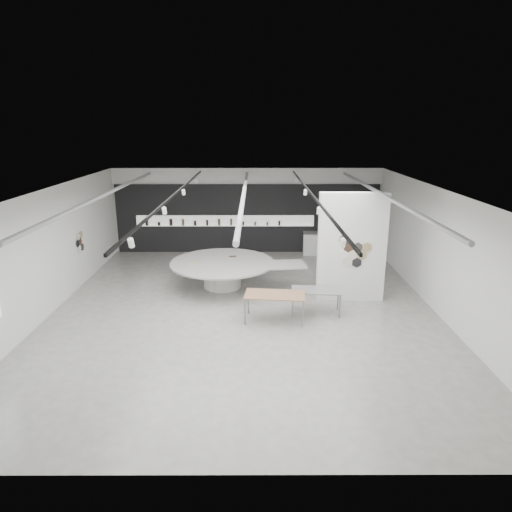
{
  "coord_description": "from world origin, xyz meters",
  "views": [
    {
      "loc": [
        0.34,
        -13.33,
        5.68
      ],
      "look_at": [
        0.38,
        1.2,
        1.45
      ],
      "focal_mm": 32.0,
      "sensor_mm": 36.0,
      "label": 1
    }
  ],
  "objects_px": {
    "sample_table_stone": "(316,292)",
    "kitchen_counter": "(323,243)",
    "display_island": "(225,270)",
    "partition_column": "(352,248)",
    "sample_table_wood": "(275,296)"
  },
  "relations": [
    {
      "from": "partition_column",
      "to": "sample_table_wood",
      "type": "relative_size",
      "value": 1.94
    },
    {
      "from": "kitchen_counter",
      "to": "sample_table_stone",
      "type": "bearing_deg",
      "value": -96.95
    },
    {
      "from": "partition_column",
      "to": "sample_table_wood",
      "type": "bearing_deg",
      "value": -146.51
    },
    {
      "from": "partition_column",
      "to": "sample_table_stone",
      "type": "distance_m",
      "value": 2.05
    },
    {
      "from": "partition_column",
      "to": "kitchen_counter",
      "type": "relative_size",
      "value": 2.01
    },
    {
      "from": "sample_table_stone",
      "to": "display_island",
      "type": "bearing_deg",
      "value": 141.06
    },
    {
      "from": "display_island",
      "to": "kitchen_counter",
      "type": "relative_size",
      "value": 2.82
    },
    {
      "from": "display_island",
      "to": "sample_table_stone",
      "type": "height_order",
      "value": "display_island"
    },
    {
      "from": "sample_table_stone",
      "to": "kitchen_counter",
      "type": "relative_size",
      "value": 0.87
    },
    {
      "from": "sample_table_wood",
      "to": "sample_table_stone",
      "type": "distance_m",
      "value": 1.4
    },
    {
      "from": "partition_column",
      "to": "display_island",
      "type": "relative_size",
      "value": 0.71
    },
    {
      "from": "kitchen_counter",
      "to": "display_island",
      "type": "bearing_deg",
      "value": -131.1
    },
    {
      "from": "sample_table_stone",
      "to": "kitchen_counter",
      "type": "height_order",
      "value": "kitchen_counter"
    },
    {
      "from": "sample_table_wood",
      "to": "sample_table_stone",
      "type": "xyz_separation_m",
      "value": [
        1.3,
        0.53,
        -0.06
      ]
    },
    {
      "from": "display_island",
      "to": "kitchen_counter",
      "type": "distance_m",
      "value": 5.95
    }
  ]
}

